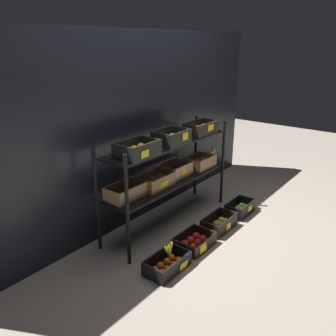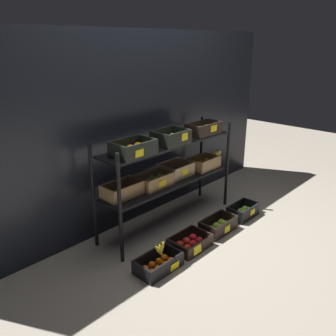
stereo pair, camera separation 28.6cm
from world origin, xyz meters
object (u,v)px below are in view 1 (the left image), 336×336
object	(u,v)px
display_rack	(169,162)
banana_bunch_loose	(169,249)
crate_ground_tangerine	(167,265)
crate_ground_apple_green	(219,224)
crate_ground_right_apple_green	(240,209)
crate_ground_apple_red	(194,242)

from	to	relation	value
display_rack	banana_bunch_loose	size ratio (longest dim) A/B	12.00
crate_ground_tangerine	crate_ground_apple_green	bearing A→B (deg)	0.33
crate_ground_tangerine	crate_ground_right_apple_green	distance (m)	1.26
banana_bunch_loose	display_rack	bearing A→B (deg)	38.48
display_rack	crate_ground_tangerine	xyz separation A→B (m)	(-0.62, -0.47, -0.61)
crate_ground_apple_green	display_rack	bearing A→B (deg)	113.76
crate_ground_tangerine	display_rack	bearing A→B (deg)	37.22
crate_ground_apple_green	banana_bunch_loose	xyz separation A→B (m)	(-0.80, -0.01, 0.13)
crate_ground_apple_red	crate_ground_apple_green	bearing A→B (deg)	-2.20
display_rack	crate_ground_right_apple_green	size ratio (longest dim) A/B	4.83
crate_ground_apple_green	crate_ground_right_apple_green	bearing A→B (deg)	-0.92
crate_ground_tangerine	crate_ground_apple_green	world-z (taller)	crate_ground_apple_green
crate_ground_apple_red	crate_ground_apple_green	world-z (taller)	crate_ground_apple_green
crate_ground_apple_red	crate_ground_apple_green	xyz separation A→B (m)	(0.41, -0.02, 0.01)
crate_ground_apple_green	crate_ground_right_apple_green	xyz separation A→B (m)	(0.43, -0.01, -0.00)
crate_ground_apple_red	display_rack	bearing A→B (deg)	66.05
crate_ground_apple_red	banana_bunch_loose	xyz separation A→B (m)	(-0.40, -0.02, 0.14)
crate_ground_apple_red	crate_ground_tangerine	bearing A→B (deg)	-177.22
crate_ground_right_apple_green	banana_bunch_loose	distance (m)	1.24
display_rack	crate_ground_right_apple_green	world-z (taller)	display_rack
display_rack	crate_ground_apple_green	size ratio (longest dim) A/B	4.36
crate_ground_tangerine	crate_ground_apple_red	size ratio (longest dim) A/B	1.06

